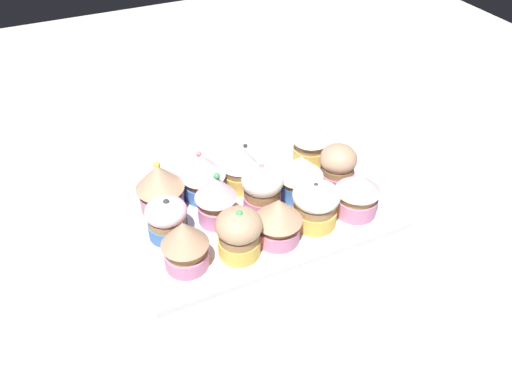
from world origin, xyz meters
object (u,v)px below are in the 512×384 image
at_px(cupcake_3, 316,204).
at_px(cupcake_2, 275,220).
at_px(cupcake_9, 339,167).
at_px(cupcake_13, 311,141).
at_px(baking_tray, 256,211).
at_px(cupcake_4, 358,193).
at_px(cupcake_7, 262,188).
at_px(cupcake_5, 167,218).
at_px(cupcake_10, 160,186).
at_px(cupcake_6, 215,195).
at_px(cupcake_0, 185,243).
at_px(cupcake_1, 239,233).
at_px(cupcake_11, 203,175).
at_px(cupcake_8, 301,176).
at_px(cupcake_12, 242,166).

bearing_deg(cupcake_3, cupcake_2, -173.60).
bearing_deg(cupcake_9, cupcake_2, -154.49).
bearing_deg(cupcake_9, cupcake_13, 94.52).
height_order(baking_tray, cupcake_4, cupcake_4).
height_order(cupcake_7, cupcake_9, cupcake_7).
xyz_separation_m(cupcake_5, cupcake_10, (0.01, 0.06, 0.01)).
bearing_deg(cupcake_6, cupcake_2, -53.14).
bearing_deg(cupcake_10, baking_tray, -25.04).
bearing_deg(baking_tray, cupcake_7, -36.25).
bearing_deg(cupcake_9, cupcake_0, -166.94).
bearing_deg(cupcake_1, cupcake_5, 136.14).
bearing_deg(cupcake_11, cupcake_4, -34.50).
bearing_deg(cupcake_3, cupcake_0, -179.55).
bearing_deg(cupcake_13, cupcake_6, -160.68).
relative_size(cupcake_4, cupcake_8, 0.95).
xyz_separation_m(cupcake_2, cupcake_5, (-0.13, 0.07, -0.01)).
relative_size(cupcake_9, cupcake_12, 0.93).
bearing_deg(cupcake_13, cupcake_1, -142.46).
relative_size(cupcake_1, cupcake_4, 1.09).
distance_m(baking_tray, cupcake_13, 0.15).
xyz_separation_m(cupcake_4, cupcake_12, (-0.12, 0.12, 0.00)).
distance_m(cupcake_1, cupcake_7, 0.09).
relative_size(cupcake_4, cupcake_11, 0.89).
relative_size(baking_tray, cupcake_3, 5.53).
distance_m(cupcake_7, cupcake_8, 0.06).
bearing_deg(baking_tray, cupcake_12, 85.87).
xyz_separation_m(cupcake_6, cupcake_13, (0.19, 0.07, -0.00)).
height_order(cupcake_10, cupcake_11, cupcake_10).
distance_m(cupcake_9, cupcake_10, 0.26).
bearing_deg(cupcake_0, cupcake_1, -6.98).
bearing_deg(cupcake_2, baking_tray, 86.04).
relative_size(cupcake_1, cupcake_3, 1.09).
bearing_deg(cupcake_2, cupcake_10, 132.94).
xyz_separation_m(cupcake_7, cupcake_12, (-0.00, 0.06, -0.00)).
distance_m(cupcake_6, cupcake_7, 0.07).
height_order(cupcake_3, cupcake_7, cupcake_7).
relative_size(baking_tray, cupcake_1, 5.07).
bearing_deg(cupcake_10, cupcake_0, -92.08).
bearing_deg(cupcake_4, cupcake_9, 82.35).
xyz_separation_m(cupcake_2, cupcake_3, (0.07, 0.01, -0.00)).
xyz_separation_m(cupcake_0, cupcake_9, (0.26, 0.06, -0.00)).
distance_m(cupcake_4, cupcake_13, 0.14).
bearing_deg(cupcake_3, cupcake_4, -4.11).
bearing_deg(cupcake_3, cupcake_13, 63.05).
height_order(cupcake_4, cupcake_9, cupcake_9).
height_order(cupcake_6, cupcake_10, cupcake_6).
bearing_deg(cupcake_4, cupcake_6, 159.05).
bearing_deg(cupcake_3, cupcake_9, 38.83).
bearing_deg(cupcake_2, cupcake_11, 112.19).
xyz_separation_m(cupcake_9, cupcake_11, (-0.19, 0.06, 0.00)).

